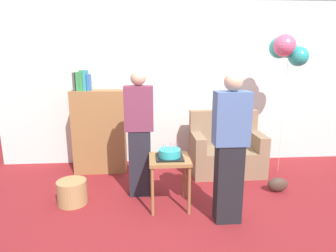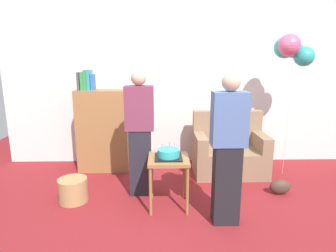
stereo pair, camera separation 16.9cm
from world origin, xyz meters
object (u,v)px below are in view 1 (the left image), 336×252
(bookshelf, at_px, (99,130))
(birthday_cake, at_px, (170,154))
(person_holding_cake, at_px, (230,149))
(balloon_bunch, at_px, (287,49))
(person_blowing_candles, at_px, (139,134))
(wicker_basket, at_px, (72,192))
(handbag, at_px, (278,185))
(couch, at_px, (226,151))
(side_table, at_px, (170,165))

(bookshelf, distance_m, birthday_cake, 1.61)
(person_holding_cake, relative_size, balloon_bunch, 0.77)
(birthday_cake, height_order, person_blowing_candles, person_blowing_candles)
(balloon_bunch, bearing_deg, person_holding_cake, -131.53)
(wicker_basket, height_order, handbag, wicker_basket)
(bookshelf, relative_size, wicker_basket, 4.46)
(person_holding_cake, height_order, balloon_bunch, balloon_bunch)
(bookshelf, relative_size, balloon_bunch, 0.76)
(bookshelf, bearing_deg, couch, -5.05)
(bookshelf, relative_size, side_table, 2.58)
(couch, height_order, bookshelf, bookshelf)
(birthday_cake, height_order, wicker_basket, birthday_cake)
(birthday_cake, relative_size, handbag, 1.14)
(side_table, relative_size, balloon_bunch, 0.29)
(person_blowing_candles, bearing_deg, bookshelf, 125.12)
(person_blowing_candles, height_order, wicker_basket, person_blowing_candles)
(wicker_basket, bearing_deg, person_blowing_candles, 13.77)
(wicker_basket, bearing_deg, bookshelf, 80.55)
(couch, bearing_deg, balloon_bunch, -7.14)
(person_blowing_candles, distance_m, wicker_basket, 1.10)
(handbag, bearing_deg, wicker_basket, -177.15)
(bookshelf, xyz_separation_m, side_table, (1.02, -1.25, -0.15))
(side_table, xyz_separation_m, handbag, (1.50, 0.28, -0.42))
(bookshelf, bearing_deg, side_table, -50.73)
(bookshelf, height_order, person_blowing_candles, person_blowing_candles)
(person_blowing_candles, bearing_deg, wicker_basket, -167.54)
(birthday_cake, xyz_separation_m, balloon_bunch, (1.79, 0.97, 1.23))
(side_table, xyz_separation_m, balloon_bunch, (1.79, 0.97, 1.38))
(person_blowing_candles, relative_size, balloon_bunch, 0.77)
(person_holding_cake, bearing_deg, couch, -84.92)
(birthday_cake, bearing_deg, person_holding_cake, -30.55)
(balloon_bunch, bearing_deg, couch, 172.86)
(couch, bearing_deg, birthday_cake, -132.55)
(couch, xyz_separation_m, person_holding_cake, (-0.37, -1.43, 0.49))
(couch, xyz_separation_m, handbag, (0.52, -0.79, -0.24))
(couch, bearing_deg, person_blowing_candles, -151.92)
(balloon_bunch, bearing_deg, person_blowing_candles, -164.07)
(couch, distance_m, side_table, 1.46)
(bookshelf, xyz_separation_m, wicker_basket, (-0.18, -1.10, -0.53))
(birthday_cake, height_order, person_holding_cake, person_holding_cake)
(side_table, relative_size, person_holding_cake, 0.38)
(person_holding_cake, xyz_separation_m, balloon_bunch, (1.18, 1.33, 1.07))
(bookshelf, distance_m, balloon_bunch, 3.08)
(side_table, bearing_deg, birthday_cake, 25.70)
(couch, distance_m, birthday_cake, 1.49)
(side_table, distance_m, birthday_cake, 0.15)
(handbag, bearing_deg, couch, 123.24)
(person_holding_cake, xyz_separation_m, handbag, (0.88, 0.64, -0.73))
(side_table, bearing_deg, bookshelf, 129.27)
(handbag, bearing_deg, person_holding_cake, -143.92)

